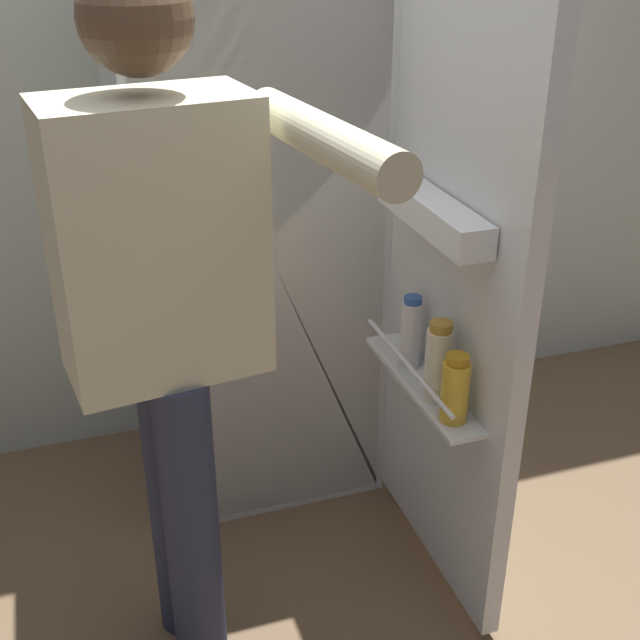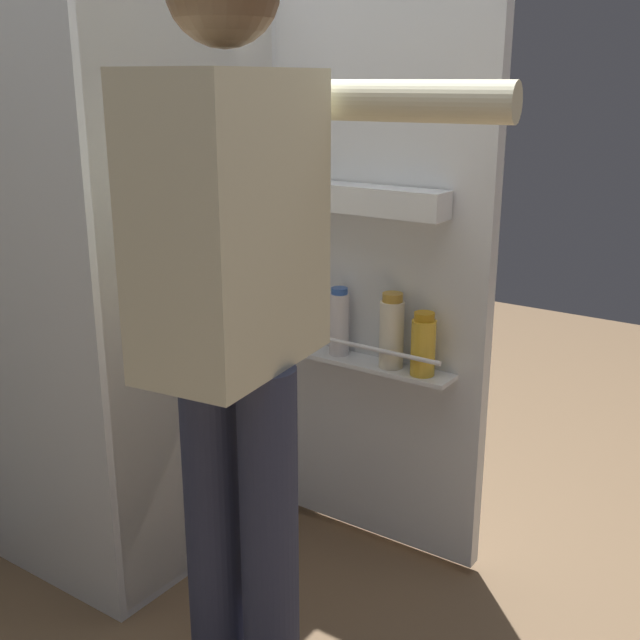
{
  "view_description": "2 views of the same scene",
  "coord_description": "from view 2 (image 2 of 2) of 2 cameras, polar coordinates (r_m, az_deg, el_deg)",
  "views": [
    {
      "loc": [
        -0.5,
        -1.65,
        1.63
      ],
      "look_at": [
        0.04,
        -0.04,
        0.78
      ],
      "focal_mm": 46.46,
      "sensor_mm": 36.0,
      "label": 1
    },
    {
      "loc": [
        -1.43,
        -1.12,
        1.31
      ],
      "look_at": [
        0.04,
        -0.1,
        0.76
      ],
      "focal_mm": 44.43,
      "sensor_mm": 36.0,
      "label": 2
    }
  ],
  "objects": [
    {
      "name": "kitchen_wall",
      "position": [
        2.44,
        -20.3,
        16.22
      ],
      "size": [
        4.4,
        0.1,
        2.64
      ],
      "primitive_type": "cube",
      "color": "beige",
      "rests_on": "ground_plane"
    },
    {
      "name": "refrigerator",
      "position": [
        2.22,
        -12.64,
        3.84
      ],
      "size": [
        0.72,
        1.21,
        1.64
      ],
      "color": "silver",
      "rests_on": "ground_plane"
    },
    {
      "name": "ground_plane",
      "position": [
        2.24,
        -2.78,
        -18.83
      ],
      "size": [
        6.03,
        6.03,
        0.0
      ],
      "primitive_type": "plane",
      "color": "brown"
    },
    {
      "name": "person",
      "position": [
        1.52,
        -6.08,
        2.2
      ],
      "size": [
        0.56,
        0.66,
        1.56
      ],
      "color": "#2D334C",
      "rests_on": "ground_plane"
    }
  ]
}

